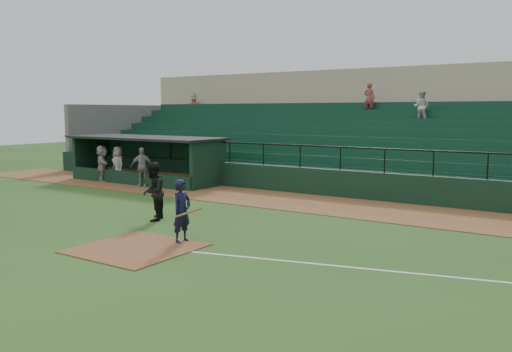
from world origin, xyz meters
The scene contains 11 objects.
ground centered at (0.00, 0.00, 0.00)m, with size 90.00×90.00×0.00m, color #274E19.
warning_track centered at (0.00, 8.00, 0.01)m, with size 40.00×4.00×0.03m, color brown.
home_plate_dirt centered at (0.00, -1.00, 0.01)m, with size 3.00×3.00×0.03m, color brown.
foul_line centered at (8.00, 1.20, 0.01)m, with size 18.00×0.09×0.01m, color white.
stadium_structure centered at (0.00, 16.46, 2.30)m, with size 38.00×13.08×6.40m.
dugout centered at (-9.75, 9.56, 1.33)m, with size 8.90×3.20×2.42m.
batter_at_plate centered at (0.61, 0.22, 0.92)m, with size 1.02×0.70×1.83m.
umpire centered at (-2.28, 2.01, 1.01)m, with size 0.98×0.77×2.02m, color black.
dugout_player_a centered at (-8.53, 7.62, 1.01)m, with size 1.15×0.48×1.96m, color gray.
dugout_player_b centered at (-10.72, 8.05, 0.98)m, with size 0.92×0.60×1.89m, color #A09C96.
dugout_player_c centered at (-11.65, 7.78, 1.00)m, with size 1.80×0.57×1.94m, color #A8A29D.
Camera 1 is at (10.52, -10.98, 3.76)m, focal length 36.91 mm.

